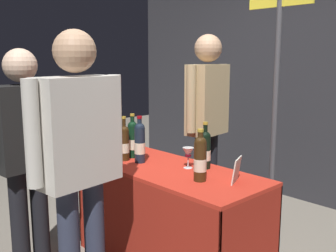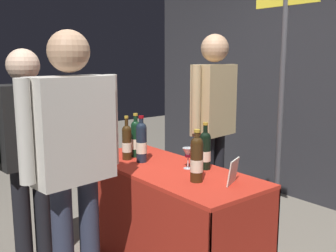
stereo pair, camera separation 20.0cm
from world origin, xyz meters
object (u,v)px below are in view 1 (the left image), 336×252
object	(u,v)px
featured_wine_bottle	(140,142)
taster_foreground_right	(25,147)
wine_glass_mid	(102,146)
display_bottle_0	(205,149)
tasting_table	(168,201)
wine_glass_near_vendor	(188,153)
booth_signpost	(276,82)
vendor_presenter	(207,114)

from	to	relation	value
featured_wine_bottle	taster_foreground_right	size ratio (longest dim) A/B	0.22
wine_glass_mid	display_bottle_0	bearing A→B (deg)	28.03
tasting_table	taster_foreground_right	size ratio (longest dim) A/B	0.92
featured_wine_bottle	wine_glass_near_vendor	xyz separation A→B (m)	(0.35, 0.15, -0.05)
wine_glass_mid	booth_signpost	distance (m)	1.45
display_bottle_0	taster_foreground_right	size ratio (longest dim) A/B	0.21
taster_foreground_right	booth_signpost	bearing A→B (deg)	-31.25
wine_glass_near_vendor	booth_signpost	xyz separation A→B (m)	(0.18, 0.80, 0.47)
vendor_presenter	booth_signpost	world-z (taller)	booth_signpost
wine_glass_mid	featured_wine_bottle	bearing A→B (deg)	27.18
featured_wine_bottle	taster_foreground_right	xyz separation A→B (m)	(-0.31, -0.73, 0.03)
display_bottle_0	booth_signpost	size ratio (longest dim) A/B	0.15
featured_wine_bottle	wine_glass_mid	distance (m)	0.32
display_bottle_0	featured_wine_bottle	bearing A→B (deg)	-151.41
vendor_presenter	featured_wine_bottle	bearing A→B (deg)	-3.91
display_bottle_0	tasting_table	bearing A→B (deg)	-135.55
tasting_table	featured_wine_bottle	distance (m)	0.48
taster_foreground_right	tasting_table	bearing A→B (deg)	-39.94
tasting_table	taster_foreground_right	xyz separation A→B (m)	(-0.56, -0.79, 0.43)
tasting_table	booth_signpost	size ratio (longest dim) A/B	0.68
booth_signpost	taster_foreground_right	bearing A→B (deg)	-116.57
tasting_table	wine_glass_mid	size ratio (longest dim) A/B	11.16
wine_glass_mid	taster_foreground_right	world-z (taller)	taster_foreground_right
wine_glass_near_vendor	booth_signpost	size ratio (longest dim) A/B	0.07
featured_wine_bottle	wine_glass_near_vendor	bearing A→B (deg)	23.22
wine_glass_mid	booth_signpost	size ratio (longest dim) A/B	0.06
display_bottle_0	wine_glass_near_vendor	xyz separation A→B (m)	(-0.08, -0.09, -0.03)
wine_glass_near_vendor	vendor_presenter	size ratio (longest dim) A/B	0.09
display_bottle_0	taster_foreground_right	distance (m)	1.22
wine_glass_near_vendor	taster_foreground_right	bearing A→B (deg)	-126.77
wine_glass_near_vendor	taster_foreground_right	distance (m)	1.10
wine_glass_near_vendor	featured_wine_bottle	bearing A→B (deg)	-156.78
booth_signpost	wine_glass_mid	bearing A→B (deg)	-126.71
featured_wine_bottle	vendor_presenter	distance (m)	0.81
wine_glass_near_vendor	vendor_presenter	distance (m)	0.78
display_bottle_0	booth_signpost	bearing A→B (deg)	82.03
booth_signpost	tasting_table	bearing A→B (deg)	-107.67
tasting_table	taster_foreground_right	world-z (taller)	taster_foreground_right
tasting_table	vendor_presenter	world-z (taller)	vendor_presenter
display_bottle_0	wine_glass_near_vendor	bearing A→B (deg)	-133.77
tasting_table	display_bottle_0	world-z (taller)	display_bottle_0
tasting_table	featured_wine_bottle	xyz separation A→B (m)	(-0.25, -0.05, 0.40)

